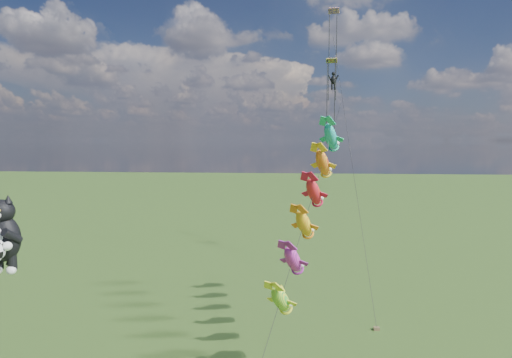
{
  "coord_description": "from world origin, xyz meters",
  "views": [
    {
      "loc": [
        12.28,
        -25.81,
        13.39
      ],
      "look_at": [
        9.25,
        8.65,
        10.28
      ],
      "focal_mm": 30.0,
      "sensor_mm": 36.0,
      "label": 1
    }
  ],
  "objects": [
    {
      "name": "parafoil_rig",
      "position": [
        16.29,
        18.74,
        19.92
      ],
      "size": [
        3.02,
        17.39,
        27.32
      ],
      "rotation": [
        0.0,
        0.0,
        0.2
      ],
      "color": "brown",
      "rests_on": "ground"
    },
    {
      "name": "cat_kite_rig",
      "position": [
        -4.49,
        -3.04,
        7.89
      ],
      "size": [
        2.47,
        3.99,
        10.31
      ],
      "rotation": [
        0.0,
        0.0,
        -0.38
      ],
      "color": "brown",
      "rests_on": "ground"
    },
    {
      "name": "fish_windsock_rig",
      "position": [
        13.27,
        1.2,
        9.14
      ],
      "size": [
        6.13,
        14.83,
        16.26
      ],
      "rotation": [
        0.0,
        0.0,
        -0.06
      ],
      "color": "brown",
      "rests_on": "ground"
    },
    {
      "name": "ground",
      "position": [
        0.0,
        0.0,
        0.0
      ],
      "size": [
        300.0,
        300.0,
        0.0
      ],
      "primitive_type": "plane",
      "color": "#1B3B0E"
    }
  ]
}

